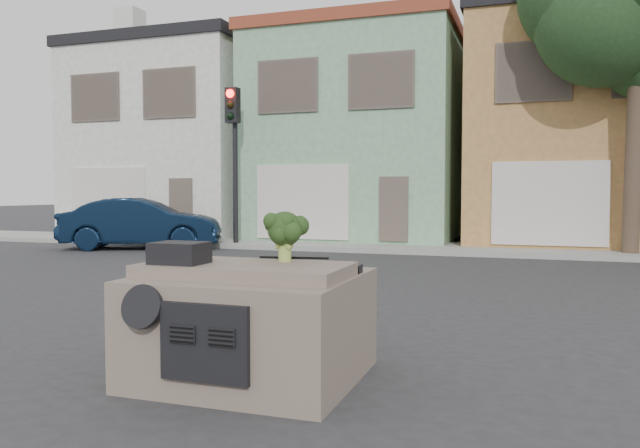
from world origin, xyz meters
The scene contains 12 objects.
ground_plane centered at (0.00, 0.00, 0.00)m, with size 120.00×120.00×0.00m, color #303033.
sidewalk centered at (0.00, 10.50, 0.07)m, with size 40.00×3.00×0.15m, color gray.
townhouse_white centered at (-11.00, 14.50, 3.77)m, with size 7.20×8.20×7.55m, color silver.
townhouse_mint centered at (-3.50, 14.50, 3.77)m, with size 7.20×8.20×7.55m, color #7FAE87.
townhouse_tan centered at (4.00, 14.50, 3.77)m, with size 7.20×8.20×7.55m, color #B68349.
navy_sedan centered at (-9.05, 8.19, 0.00)m, with size 1.68×4.81×1.59m, color black.
traffic_signal centered at (-6.50, 9.50, 2.55)m, with size 0.40×0.40×5.10m, color black.
tree_near centered at (5.00, 9.80, 4.25)m, with size 4.40×4.00×8.50m, color #213E1D.
car_dashboard centered at (0.00, -3.00, 0.56)m, with size 2.00×1.80×1.12m, color #766558.
instrument_hump centered at (-0.58, -3.35, 1.22)m, with size 0.48×0.38×0.20m, color black.
wiper_arm centered at (0.28, -2.62, 1.13)m, with size 0.70×0.03×0.02m, color black.
broccoli centered at (0.28, -2.87, 1.37)m, with size 0.40×0.40×0.49m, color #1D3212.
Camera 1 is at (2.53, -8.39, 1.79)m, focal length 35.00 mm.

